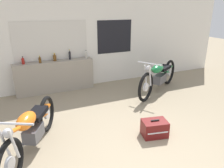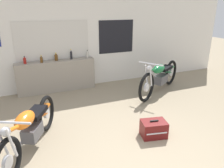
% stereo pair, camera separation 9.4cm
% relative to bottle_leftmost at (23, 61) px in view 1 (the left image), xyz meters
% --- Properties ---
extents(ground_plane, '(24.00, 24.00, 0.00)m').
position_rel_bottle_leftmost_xyz_m(ground_plane, '(1.38, -3.56, -0.94)').
color(ground_plane, gray).
extents(wall_back, '(10.00, 0.07, 2.80)m').
position_rel_bottle_leftmost_xyz_m(wall_back, '(1.36, 0.17, 0.46)').
color(wall_back, silver).
rests_on(wall_back, ground_plane).
extents(sill_counter, '(2.08, 0.28, 0.85)m').
position_rel_bottle_leftmost_xyz_m(sill_counter, '(0.76, -0.00, -0.51)').
color(sill_counter, gray).
rests_on(sill_counter, ground_plane).
extents(bottle_leftmost, '(0.07, 0.07, 0.20)m').
position_rel_bottle_leftmost_xyz_m(bottle_leftmost, '(0.00, 0.00, 0.00)').
color(bottle_leftmost, maroon).
rests_on(bottle_leftmost, sill_counter).
extents(bottle_left_center, '(0.07, 0.07, 0.19)m').
position_rel_bottle_leftmost_xyz_m(bottle_left_center, '(0.40, -0.05, -0.00)').
color(bottle_left_center, '#5B3814').
rests_on(bottle_left_center, sill_counter).
extents(bottle_center, '(0.09, 0.09, 0.21)m').
position_rel_bottle_leftmost_xyz_m(bottle_center, '(0.79, 0.04, 0.01)').
color(bottle_center, '#5B3814').
rests_on(bottle_center, sill_counter).
extents(bottle_right_center, '(0.06, 0.06, 0.28)m').
position_rel_bottle_leftmost_xyz_m(bottle_right_center, '(1.20, 0.03, 0.04)').
color(bottle_right_center, black).
rests_on(bottle_right_center, sill_counter).
extents(bottle_rightmost, '(0.06, 0.06, 0.23)m').
position_rel_bottle_leftmost_xyz_m(bottle_rightmost, '(1.65, -0.01, 0.01)').
color(bottle_rightmost, '#B7B2A8').
rests_on(bottle_rightmost, sill_counter).
extents(motorcycle_green, '(1.98, 1.25, 0.94)m').
position_rel_bottle_leftmost_xyz_m(motorcycle_green, '(3.32, -1.16, -0.49)').
color(motorcycle_green, black).
rests_on(motorcycle_green, ground_plane).
extents(motorcycle_orange, '(1.05, 1.86, 0.87)m').
position_rel_bottle_leftmost_xyz_m(motorcycle_orange, '(-0.08, -2.57, -0.51)').
color(motorcycle_orange, black).
rests_on(motorcycle_orange, ground_plane).
extents(hard_case_darkred, '(0.50, 0.40, 0.32)m').
position_rel_bottle_leftmost_xyz_m(hard_case_darkred, '(1.99, -2.95, -0.79)').
color(hard_case_darkred, maroon).
rests_on(hard_case_darkred, ground_plane).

